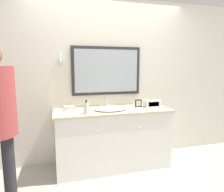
# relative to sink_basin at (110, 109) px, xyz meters

# --- Properties ---
(ground_plane) EXTENTS (14.00, 14.00, 0.00)m
(ground_plane) POSITION_rel_sink_basin_xyz_m (0.05, -0.31, -0.90)
(ground_plane) COLOR #9E998E
(wall_back) EXTENTS (8.00, 0.18, 2.55)m
(wall_back) POSITION_rel_sink_basin_xyz_m (0.05, 0.36, 0.38)
(wall_back) COLOR silver
(wall_back) RESTS_ON ground_plane
(vanity_counter) EXTENTS (1.71, 0.62, 0.88)m
(vanity_counter) POSITION_rel_sink_basin_xyz_m (0.05, 0.02, -0.46)
(vanity_counter) COLOR white
(vanity_counter) RESTS_ON ground_plane
(sink_basin) EXTENTS (0.48, 0.40, 0.16)m
(sink_basin) POSITION_rel_sink_basin_xyz_m (0.00, 0.00, 0.00)
(sink_basin) COLOR white
(sink_basin) RESTS_ON vanity_counter
(soap_bottle) EXTENTS (0.07, 0.07, 0.19)m
(soap_bottle) POSITION_rel_sink_basin_xyz_m (-0.37, -0.15, 0.06)
(soap_bottle) COLOR beige
(soap_bottle) RESTS_ON vanity_counter
(appliance_box) EXTENTS (0.24, 0.14, 0.10)m
(appliance_box) POSITION_rel_sink_basin_xyz_m (0.69, 0.06, 0.03)
(appliance_box) COLOR white
(appliance_box) RESTS_ON vanity_counter
(picture_frame) EXTENTS (0.11, 0.01, 0.12)m
(picture_frame) POSITION_rel_sink_basin_xyz_m (0.47, 0.08, 0.04)
(picture_frame) COLOR black
(picture_frame) RESTS_ON vanity_counter
(hand_towel_near_sink) EXTENTS (0.15, 0.12, 0.05)m
(hand_towel_near_sink) POSITION_rel_sink_basin_xyz_m (-0.57, 0.18, 0.01)
(hand_towel_near_sink) COLOR silver
(hand_towel_near_sink) RESTS_ON vanity_counter
(metal_tray) EXTENTS (0.18, 0.11, 0.01)m
(metal_tray) POSITION_rel_sink_basin_xyz_m (0.44, -0.13, -0.01)
(metal_tray) COLOR #ADADB2
(metal_tray) RESTS_ON vanity_counter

